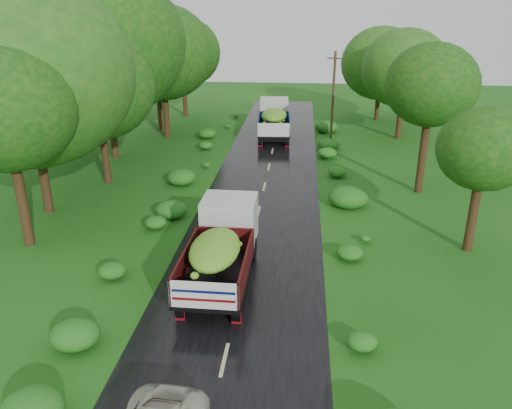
# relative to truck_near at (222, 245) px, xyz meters

# --- Properties ---
(ground) EXTENTS (120.00, 120.00, 0.00)m
(ground) POSITION_rel_truck_near_xyz_m (0.80, -4.87, -1.55)
(ground) COLOR #164E10
(ground) RESTS_ON ground
(road) EXTENTS (6.50, 80.00, 0.02)m
(road) POSITION_rel_truck_near_xyz_m (0.80, 0.13, -1.54)
(road) COLOR black
(road) RESTS_ON ground
(road_lines) EXTENTS (0.12, 69.60, 0.00)m
(road_lines) POSITION_rel_truck_near_xyz_m (0.80, 1.13, -1.53)
(road_lines) COLOR #BFB78C
(road_lines) RESTS_ON road
(truck_near) EXTENTS (2.40, 6.54, 2.74)m
(truck_near) POSITION_rel_truck_near_xyz_m (0.00, 0.00, 0.00)
(truck_near) COLOR black
(truck_near) RESTS_ON ground
(truck_far) EXTENTS (2.81, 7.01, 2.89)m
(truck_far) POSITION_rel_truck_near_xyz_m (0.65, 23.26, 0.09)
(truck_far) COLOR black
(truck_far) RESTS_ON ground
(utility_pole) EXTENTS (1.17, 0.57, 7.06)m
(utility_pole) POSITION_rel_truck_near_xyz_m (5.27, 21.90, 2.09)
(utility_pole) COLOR #382616
(utility_pole) RESTS_ON ground
(trees_left) EXTENTS (6.69, 32.65, 9.99)m
(trees_left) POSITION_rel_truck_near_xyz_m (-9.47, 16.46, 5.22)
(trees_left) COLOR black
(trees_left) RESTS_ON ground
(trees_right) EXTENTS (4.58, 30.87, 7.63)m
(trees_right) POSITION_rel_truck_near_xyz_m (10.33, 21.03, 3.87)
(trees_right) COLOR black
(trees_right) RESTS_ON ground
(shrubs) EXTENTS (11.90, 44.00, 0.70)m
(shrubs) POSITION_rel_truck_near_xyz_m (0.80, 9.13, -1.20)
(shrubs) COLOR #215A15
(shrubs) RESTS_ON ground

